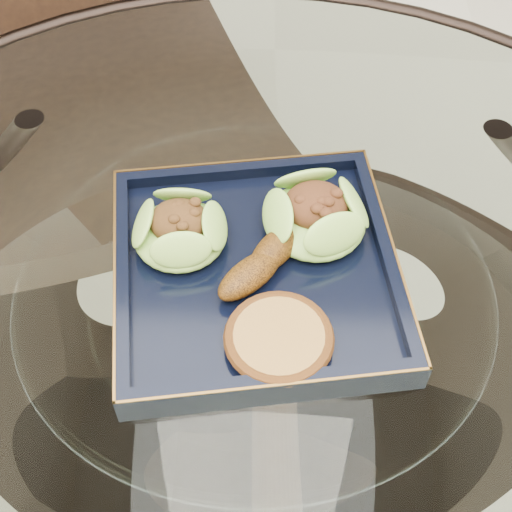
{
  "coord_description": "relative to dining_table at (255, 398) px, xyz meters",
  "views": [
    {
      "loc": [
        0.01,
        -0.37,
        1.33
      ],
      "look_at": [
        -0.0,
        0.04,
        0.8
      ],
      "focal_mm": 50.0,
      "sensor_mm": 36.0,
      "label": 1
    }
  ],
  "objects": [
    {
      "name": "dining_chair",
      "position": [
        -0.24,
        0.47,
        -0.08
      ],
      "size": [
        0.51,
        0.51,
        0.92
      ],
      "rotation": [
        0.0,
        0.0,
        0.35
      ],
      "color": "black",
      "rests_on": "ground"
    },
    {
      "name": "lettuce_wrap_right",
      "position": [
        0.06,
        0.1,
        0.2
      ],
      "size": [
        0.11,
        0.11,
        0.04
      ],
      "primitive_type": "ellipsoid",
      "rotation": [
        0.0,
        0.0,
        -0.08
      ],
      "color": "#6CAA31",
      "rests_on": "navy_plate"
    },
    {
      "name": "roasted_plantain",
      "position": [
        0.02,
        0.06,
        0.2
      ],
      "size": [
        0.12,
        0.14,
        0.03
      ],
      "primitive_type": "ellipsoid",
      "rotation": [
        0.0,
        0.0,
        0.94
      ],
      "color": "#693A0B",
      "rests_on": "navy_plate"
    },
    {
      "name": "dining_table",
      "position": [
        0.0,
        0.0,
        0.0
      ],
      "size": [
        1.13,
        1.13,
        0.77
      ],
      "color": "white",
      "rests_on": "ground"
    },
    {
      "name": "crumb_patty",
      "position": [
        0.02,
        -0.04,
        0.19
      ],
      "size": [
        0.09,
        0.09,
        0.02
      ],
      "primitive_type": "cylinder",
      "rotation": [
        0.0,
        0.0,
        -0.09
      ],
      "color": "#A87C38",
      "rests_on": "navy_plate"
    },
    {
      "name": "lettuce_wrap_left",
      "position": [
        -0.08,
        0.08,
        0.2
      ],
      "size": [
        0.12,
        0.12,
        0.03
      ],
      "primitive_type": "ellipsoid",
      "rotation": [
        0.0,
        0.0,
        -0.36
      ],
      "color": "#58932A",
      "rests_on": "navy_plate"
    },
    {
      "name": "navy_plate",
      "position": [
        -0.0,
        0.04,
        0.17
      ],
      "size": [
        0.31,
        0.31,
        0.02
      ],
      "primitive_type": "cube",
      "rotation": [
        0.0,
        0.0,
        0.15
      ],
      "color": "black",
      "rests_on": "dining_table"
    }
  ]
}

